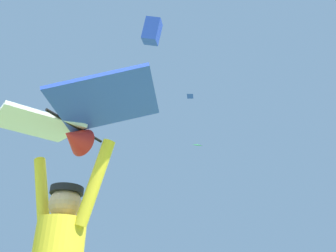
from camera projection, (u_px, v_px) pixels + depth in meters
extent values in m
sphere|color=tan|center=(65.00, 204.00, 2.51)|extent=(0.23, 0.23, 0.23)
cylinder|color=black|center=(67.00, 191.00, 2.56)|extent=(0.28, 0.28, 0.05)
cylinder|color=yellow|center=(95.00, 182.00, 2.45)|extent=(0.29, 0.14, 0.62)
cylinder|color=yellow|center=(42.00, 193.00, 2.69)|extent=(0.29, 0.14, 0.62)
cylinder|color=black|center=(76.00, 127.00, 2.81)|extent=(0.14, 0.62, 0.02)
cube|color=blue|center=(106.00, 101.00, 2.61)|extent=(0.87, 0.79, 0.18)
cube|color=white|center=(36.00, 124.00, 2.94)|extent=(0.97, 0.94, 0.18)
cone|color=red|center=(74.00, 138.00, 2.76)|extent=(0.27, 0.24, 0.24)
pyramid|color=green|center=(198.00, 145.00, 33.51)|extent=(1.16, 1.15, 0.40)
pyramid|color=blue|center=(190.00, 96.00, 37.44)|extent=(0.93, 0.90, 0.35)
cube|color=blue|center=(152.00, 31.00, 17.73)|extent=(1.19, 1.14, 1.51)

